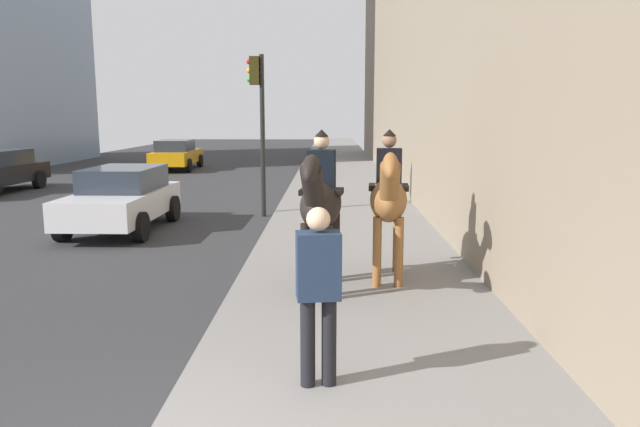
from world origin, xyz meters
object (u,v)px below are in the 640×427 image
object	(u,v)px
pedestrian_greeting	(318,285)
car_near_lane	(122,198)
mounted_horse_far	(389,197)
traffic_light_near_curb	(259,110)
mounted_horse_near	(320,203)
car_far_lane	(176,154)

from	to	relation	value
pedestrian_greeting	car_near_lane	distance (m)	9.38
mounted_horse_far	car_near_lane	distance (m)	7.26
pedestrian_greeting	traffic_light_near_curb	distance (m)	10.29
mounted_horse_near	car_far_lane	world-z (taller)	mounted_horse_near
mounted_horse_near	mounted_horse_far	bearing A→B (deg)	128.01
mounted_horse_far	pedestrian_greeting	world-z (taller)	mounted_horse_far
mounted_horse_far	car_far_lane	xyz separation A→B (m)	(19.50, 8.27, -0.66)
car_near_lane	car_far_lane	distance (m)	15.22
mounted_horse_near	car_near_lane	xyz separation A→B (m)	(5.12, 4.63, -0.66)
mounted_horse_near	pedestrian_greeting	bearing A→B (deg)	7.37
mounted_horse_near	traffic_light_near_curb	distance (m)	7.33
car_near_lane	mounted_horse_far	bearing A→B (deg)	52.28
traffic_light_near_curb	pedestrian_greeting	bearing A→B (deg)	-170.28
mounted_horse_far	pedestrian_greeting	bearing A→B (deg)	-10.73
mounted_horse_far	car_far_lane	bearing A→B (deg)	-152.49
car_near_lane	mounted_horse_near	bearing A→B (deg)	42.96
car_near_lane	car_far_lane	world-z (taller)	same
pedestrian_greeting	car_near_lane	world-z (taller)	pedestrian_greeting
car_far_lane	traffic_light_near_curb	size ratio (longest dim) A/B	1.10
mounted_horse_far	car_near_lane	world-z (taller)	mounted_horse_far
mounted_horse_far	traffic_light_near_curb	size ratio (longest dim) A/B	0.56
mounted_horse_far	traffic_light_near_curb	world-z (taller)	traffic_light_near_curb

